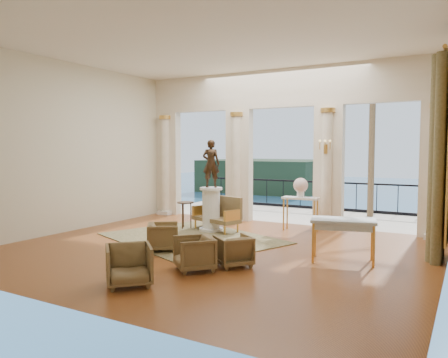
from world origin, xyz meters
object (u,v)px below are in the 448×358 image
Objects in this scene: armchair_c at (233,249)px; game_table at (343,223)px; armchair_d at (163,235)px; armchair_b at (194,252)px; statue at (211,164)px; armchair_a at (129,263)px; settee at (219,214)px; console_table at (300,203)px; pedestal at (211,210)px; side_table at (185,206)px.

armchair_c is 0.48× the size of game_table.
armchair_d is (-1.92, 0.35, 0.01)m from armchair_c.
statue reaches higher than armchair_b.
settee reaches higher than armchair_a.
armchair_c is at bearing -155.79° from game_table.
game_table is 1.38× the size of console_table.
settee is at bearing -33.76° from armchair_d.
game_table is at bearing -4.94° from settee.
pedestal is at bearing 158.64° from armchair_b.
settee is at bearing 13.28° from side_table.
armchair_c is 2.22m from game_table.
armchair_a is at bearing 88.76° from statue.
settee reaches higher than game_table.
side_table is at bearing 168.81° from armchair_b.
armchair_d is 0.49× the size of game_table.
game_table is 1.81× the size of side_table.
console_table is at bearing 30.06° from pedestal.
game_table is (2.20, 1.96, 0.41)m from armchair_b.
console_table is at bearing 46.09° from settee.
statue is (-0.26, 2.43, 1.48)m from armchair_d.
armchair_b is 1.72m from armchair_d.
pedestal reaches higher than side_table.
settee is 1.29× the size of pedestal.
settee is 2.21m from console_table.
armchair_c is 3.55m from pedestal.
statue reaches higher than armchair_d.
settee is (-0.12, 2.61, 0.13)m from armchair_d.
armchair_c is 4.01m from console_table.
settee reaches higher than console_table.
settee is at bearing -105.99° from armchair_c.
game_table is 4.28m from statue.
side_table is (-2.98, 2.73, 0.32)m from armchair_c.
game_table is (2.62, 3.22, 0.39)m from armchair_a.
armchair_d is 0.44× the size of settee.
armchair_c is at bearing -91.96° from console_table.
armchair_a is 1.14× the size of armchair_c.
side_table is at bearing -160.03° from console_table.
statue is at bearing 135.00° from pedestal.
statue is 1.42m from side_table.
armchair_c is 0.50× the size of statue.
armchair_d reaches higher than armchair_c.
armchair_b is at bearing -159.88° from armchair_d.
armchair_b is 3.89m from settee.
armchair_b is at bearing -63.33° from pedestal.
side_table is (-4.70, 1.38, -0.11)m from game_table.
armchair_a is 4.82m from pedestal.
armchair_b is 0.91× the size of side_table.
game_table is 4.15m from pedestal.
armchair_c is at bearing -51.85° from pedestal.
armchair_a is 0.57× the size of statue.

